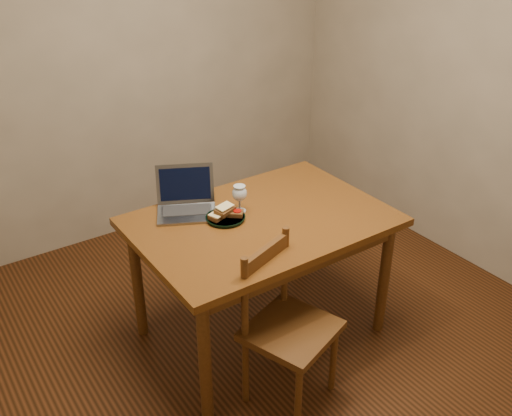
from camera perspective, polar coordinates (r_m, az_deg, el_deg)
floor at (r=3.33m, az=1.02°, el=-12.86°), size 3.20×3.20×0.02m
back_wall at (r=4.03m, az=-12.66°, el=14.98°), size 3.20×0.02×2.60m
right_wall at (r=3.79m, az=22.00°, el=12.84°), size 0.02×3.20×2.60m
table at (r=2.99m, az=0.56°, el=-2.47°), size 1.30×0.90×0.74m
chair at (r=2.72m, az=3.17°, el=-11.10°), size 0.50×0.49×0.42m
plate at (r=2.94m, az=-3.07°, el=-1.00°), size 0.21×0.21×0.02m
sandwich_cheese at (r=2.92m, az=-3.75°, el=-0.68°), size 0.12×0.09×0.03m
sandwich_tomato at (r=2.94m, az=-2.33°, el=-0.44°), size 0.12×0.11×0.03m
sandwich_top at (r=2.92m, az=-3.14°, el=-0.12°), size 0.12×0.10×0.03m
milk_glass at (r=2.98m, az=-1.65°, el=0.96°), size 0.08×0.08×0.15m
laptop at (r=3.03m, az=-7.01°, el=0.88°), size 0.40×0.39×0.22m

